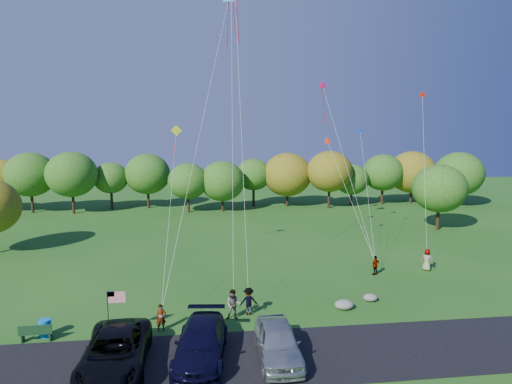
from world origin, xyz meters
TOP-DOWN VIEW (x-y plane):
  - ground at (0.00, 0.00)m, footprint 140.00×140.00m
  - asphalt_lane at (0.00, -4.00)m, footprint 44.00×6.00m
  - treeline at (0.19, 36.26)m, footprint 75.25×27.50m
  - minivan_dark at (-7.04, -4.37)m, footprint 3.09×6.59m
  - minivan_navy at (-2.89, -3.88)m, footprint 3.17×6.32m
  - minivan_silver at (0.98, -4.34)m, footprint 2.21×5.29m
  - flyer_a at (-5.18, -0.22)m, footprint 0.62×0.45m
  - flyer_b at (-0.89, 0.85)m, footprint 1.02×0.85m
  - flyer_c at (0.11, 1.43)m, footprint 1.14×0.66m
  - flyer_d at (10.97, 7.79)m, footprint 0.99×0.74m
  - flyer_e at (15.57, 8.29)m, footprint 1.04×1.04m
  - park_bench at (-11.93, -0.75)m, footprint 1.78×0.46m
  - trash_barrel at (-11.64, -0.12)m, footprint 0.67×0.67m
  - flag_assembly at (-7.73, -0.70)m, footprint 1.01×0.65m
  - boulder_near at (6.35, 1.47)m, footprint 1.25×0.98m
  - boulder_far at (8.56, 2.58)m, footprint 0.97×0.81m
  - kites_aloft at (2.69, 12.46)m, footprint 22.88×8.75m

SIDE VIEW (x-z plane):
  - ground at x=0.00m, z-range 0.00..0.00m
  - asphalt_lane at x=0.00m, z-range 0.00..0.06m
  - boulder_far at x=8.56m, z-range 0.00..0.50m
  - boulder_near at x=6.35m, z-range 0.00..0.62m
  - trash_barrel at x=-11.64m, z-range 0.00..1.00m
  - park_bench at x=-11.93m, z-range 0.03..1.02m
  - flyer_d at x=10.97m, z-range 0.00..1.57m
  - flyer_a at x=-5.18m, z-range 0.00..1.59m
  - flyer_c at x=0.11m, z-range 0.00..1.76m
  - flyer_e at x=15.57m, z-range 0.00..1.82m
  - minivan_navy at x=-2.89m, z-range 0.06..1.82m
  - flyer_b at x=-0.89m, z-range 0.00..1.89m
  - minivan_silver at x=0.98m, z-range 0.06..1.85m
  - minivan_dark at x=-7.04m, z-range 0.06..1.88m
  - flag_assembly at x=-7.73m, z-range 0.70..3.43m
  - treeline at x=0.19m, z-range 0.53..8.82m
  - kites_aloft at x=2.69m, z-range 12.39..27.10m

